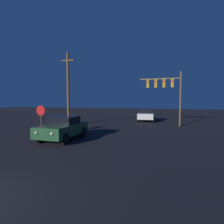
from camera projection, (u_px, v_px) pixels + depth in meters
car_near at (63, 128)px, 11.99m from camera, size 2.07×4.03×1.61m
car_far at (146, 115)px, 23.04m from camera, size 2.14×4.06×1.61m
traffic_signal_mast at (167, 88)px, 18.83m from camera, size 4.36×0.30×5.79m
stop_sign at (41, 115)px, 13.05m from camera, size 0.76×0.07×2.34m
utility_pole at (68, 88)px, 19.09m from camera, size 1.54×0.28×7.84m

